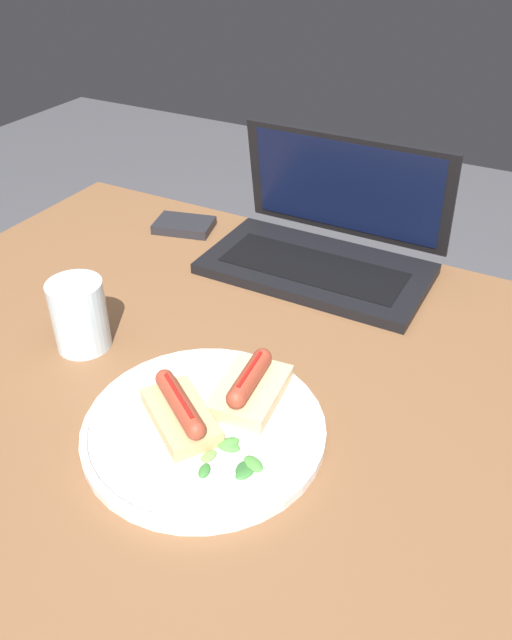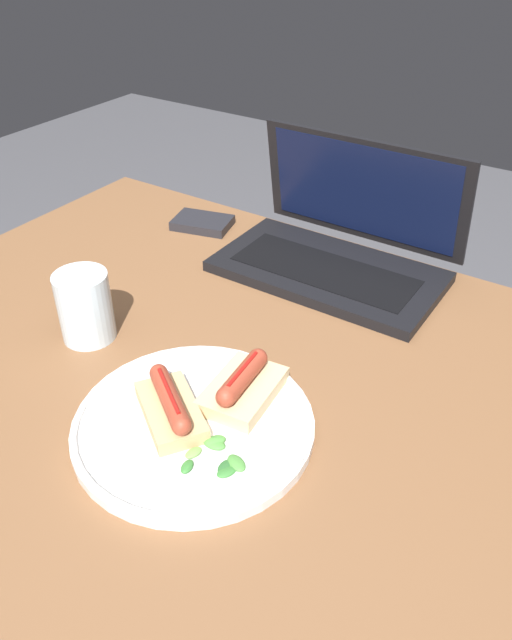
# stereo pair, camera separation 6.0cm
# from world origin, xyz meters

# --- Properties ---
(desk) EXTENTS (1.07, 0.86, 0.76)m
(desk) POSITION_xyz_m (0.00, 0.00, 0.69)
(desk) COLOR brown
(desk) RESTS_ON ground_plane
(laptop) EXTENTS (0.37, 0.24, 0.21)m
(laptop) POSITION_xyz_m (0.05, 0.33, 0.80)
(laptop) COLOR black
(laptop) RESTS_ON desk
(plate) EXTENTS (0.29, 0.29, 0.02)m
(plate) POSITION_xyz_m (0.09, -0.11, 0.77)
(plate) COLOR white
(plate) RESTS_ON desk
(sausage_toast_left) EXTENTS (0.13, 0.12, 0.05)m
(sausage_toast_left) POSITION_xyz_m (0.06, -0.12, 0.79)
(sausage_toast_left) COLOR tan
(sausage_toast_left) RESTS_ON plate
(sausage_toast_middle) EXTENTS (0.09, 0.12, 0.05)m
(sausage_toast_middle) POSITION_xyz_m (0.11, -0.04, 0.79)
(sausage_toast_middle) COLOR #D6B784
(sausage_toast_middle) RESTS_ON plate
(salad_pile) EXTENTS (0.07, 0.07, 0.01)m
(salad_pile) POSITION_xyz_m (0.14, -0.14, 0.78)
(salad_pile) COLOR #2D662D
(salad_pile) RESTS_ON plate
(drinking_glass) EXTENTS (0.08, 0.08, 0.10)m
(drinking_glass) POSITION_xyz_m (-0.16, -0.04, 0.81)
(drinking_glass) COLOR silver
(drinking_glass) RESTS_ON desk
(external_drive) EXTENTS (0.12, 0.10, 0.02)m
(external_drive) POSITION_xyz_m (-0.24, 0.33, 0.77)
(external_drive) COLOR #232328
(external_drive) RESTS_ON desk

